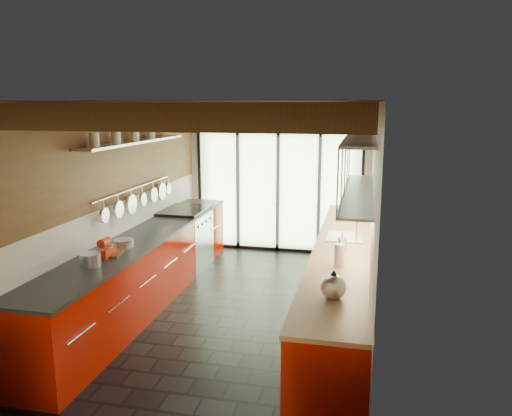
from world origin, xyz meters
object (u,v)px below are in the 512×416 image
(kettle, at_px, (333,285))
(paper_towel, at_px, (339,255))
(soap_bottle, at_px, (343,240))
(stand_mixer, at_px, (106,249))
(bowl, at_px, (350,207))

(kettle, relative_size, paper_towel, 1.06)
(paper_towel, distance_m, soap_bottle, 0.69)
(stand_mixer, relative_size, paper_towel, 0.85)
(kettle, bearing_deg, soap_bottle, 90.00)
(paper_towel, bearing_deg, stand_mixer, -174.98)
(bowl, bearing_deg, stand_mixer, -127.91)
(paper_towel, relative_size, soap_bottle, 1.44)
(soap_bottle, relative_size, bowl, 0.89)
(stand_mixer, relative_size, bowl, 1.08)
(paper_towel, bearing_deg, kettle, -90.00)
(stand_mixer, xyz_separation_m, kettle, (2.54, -0.67, 0.03))
(kettle, distance_m, soap_bottle, 1.57)
(soap_bottle, height_order, bowl, soap_bottle)
(stand_mixer, height_order, bowl, stand_mixer)
(stand_mixer, height_order, paper_towel, paper_towel)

